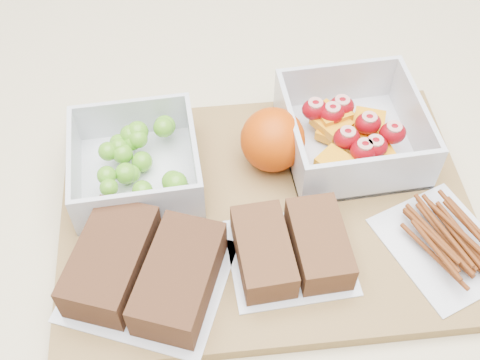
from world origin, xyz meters
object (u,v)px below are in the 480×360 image
Objects in this scene: orange at (273,140)px; sandwich_bag_center at (291,248)px; sandwich_bag_left at (145,270)px; cutting_board at (267,211)px; pretzel_bag at (447,239)px; grape_container at (138,163)px; fruit_container at (351,133)px.

sandwich_bag_center is (-0.01, -0.12, -0.02)m from orange.
sandwich_bag_center is (0.14, 0.00, -0.00)m from sandwich_bag_left.
orange is (0.02, 0.06, 0.04)m from cutting_board.
orange is 0.20m from pretzel_bag.
grape_container is 1.88× the size of orange.
cutting_board is at bearing 27.51° from sandwich_bag_left.
orange is 0.47× the size of pretzel_bag.
sandwich_bag_center is at bearing -126.31° from fruit_container.
pretzel_bag is (0.06, -0.14, -0.01)m from fruit_container.
sandwich_bag_left is 0.29m from pretzel_bag.
sandwich_bag_left reaches higher than sandwich_bag_center.
orange is at bearing 87.33° from sandwich_bag_center.
cutting_board is 6.15× the size of orange.
sandwich_bag_center is at bearing -42.11° from grape_container.
grape_container reaches higher than sandwich_bag_left.
grape_container is 0.23m from fruit_container.
pretzel_bag is (0.29, -0.14, -0.01)m from grape_container.
sandwich_bag_left is (-0.14, -0.13, -0.01)m from orange.
orange is at bearing 137.11° from pretzel_bag.
sandwich_bag_left is at bearing 178.24° from pretzel_bag.
grape_container reaches higher than sandwich_bag_center.
fruit_container is 0.98× the size of pretzel_bag.
orange reaches higher than pretzel_bag.
sandwich_bag_left is at bearing -138.66° from orange.
grape_container reaches higher than pretzel_bag.
orange is 0.37× the size of sandwich_bag_left.
sandwich_bag_left is at bearing -150.41° from fruit_container.
orange reaches higher than grape_container.
sandwich_bag_center is 0.15m from pretzel_bag.
grape_container is 1.10× the size of sandwich_bag_center.
cutting_board is 2.93× the size of fruit_container.
pretzel_bag is at bearing -25.26° from grape_container.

